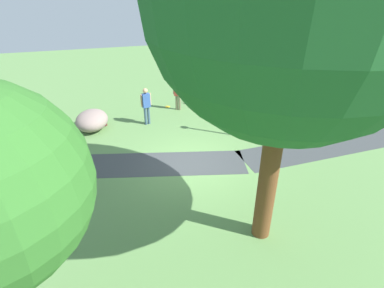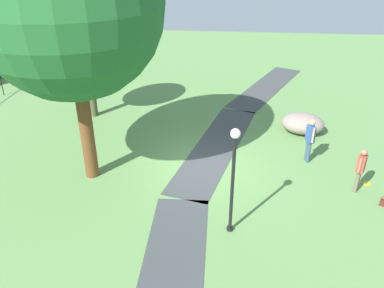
# 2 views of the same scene
# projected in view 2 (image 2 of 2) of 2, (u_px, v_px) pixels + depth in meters

# --- Properties ---
(ground_plane) EXTENTS (48.00, 48.00, 0.00)m
(ground_plane) POSITION_uv_depth(u_px,v_px,m) (202.00, 169.00, 14.73)
(ground_plane) COLOR #5E8A4B
(footpath_segment_mid) EXTENTS (8.17, 3.56, 0.01)m
(footpath_segment_mid) POSITION_uv_depth(u_px,v_px,m) (217.00, 146.00, 16.33)
(footpath_segment_mid) COLOR #3C4041
(footpath_segment_mid) RESTS_ON ground
(footpath_segment_far) EXTENTS (7.98, 4.86, 0.01)m
(footpath_segment_far) POSITION_uv_depth(u_px,v_px,m) (267.00, 87.00, 22.69)
(footpath_segment_far) COLOR #3C4041
(footpath_segment_far) RESTS_ON ground
(large_shade_tree) EXTENTS (5.79, 5.79, 8.88)m
(large_shade_tree) POSITION_uv_depth(u_px,v_px,m) (69.00, 6.00, 11.53)
(large_shade_tree) COLOR brown
(large_shade_tree) RESTS_ON ground
(young_tree_near_path) EXTENTS (2.81, 2.81, 5.23)m
(young_tree_near_path) POSITION_uv_depth(u_px,v_px,m) (85.00, 38.00, 17.30)
(young_tree_near_path) COLOR #45472D
(young_tree_near_path) RESTS_ON ground
(lamp_post) EXTENTS (0.28, 0.28, 3.39)m
(lamp_post) POSITION_uv_depth(u_px,v_px,m) (233.00, 171.00, 10.69)
(lamp_post) COLOR black
(lamp_post) RESTS_ON ground
(lawn_boulder) EXTENTS (1.77, 2.11, 0.89)m
(lawn_boulder) POSITION_uv_depth(u_px,v_px,m) (303.00, 124.00, 17.23)
(lawn_boulder) COLOR gray
(lawn_boulder) RESTS_ON ground
(woman_with_handbag) EXTENTS (0.46, 0.39, 1.64)m
(woman_with_handbag) POSITION_uv_depth(u_px,v_px,m) (361.00, 168.00, 13.02)
(woman_with_handbag) COLOR #6B674A
(woman_with_handbag) RESTS_ON ground
(man_near_boulder) EXTENTS (0.51, 0.32, 1.79)m
(man_near_boulder) POSITION_uv_depth(u_px,v_px,m) (310.00, 137.00, 14.74)
(man_near_boulder) COLOR #395368
(man_near_boulder) RESTS_ON ground
(backpack_by_boulder) EXTENTS (0.34, 0.33, 0.40)m
(backpack_by_boulder) POSITION_uv_depth(u_px,v_px,m) (309.00, 134.00, 16.91)
(backpack_by_boulder) COLOR #592816
(backpack_by_boulder) RESTS_ON ground
(frisbee_on_grass) EXTENTS (0.26, 0.26, 0.02)m
(frisbee_on_grass) POSITION_uv_depth(u_px,v_px,m) (367.00, 184.00, 13.83)
(frisbee_on_grass) COLOR yellow
(frisbee_on_grass) RESTS_ON ground
(parked_sedan_red) EXTENTS (3.91, 1.77, 1.56)m
(parked_sedan_red) POSITION_uv_depth(u_px,v_px,m) (14.00, 49.00, 27.19)
(parked_sedan_red) COLOR gold
(parked_sedan_red) RESTS_ON ground
(delivery_van) EXTENTS (5.40, 2.63, 2.30)m
(delivery_van) POSITION_uv_depth(u_px,v_px,m) (52.00, 25.00, 32.23)
(delivery_van) COLOR maroon
(delivery_van) RESTS_ON ground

